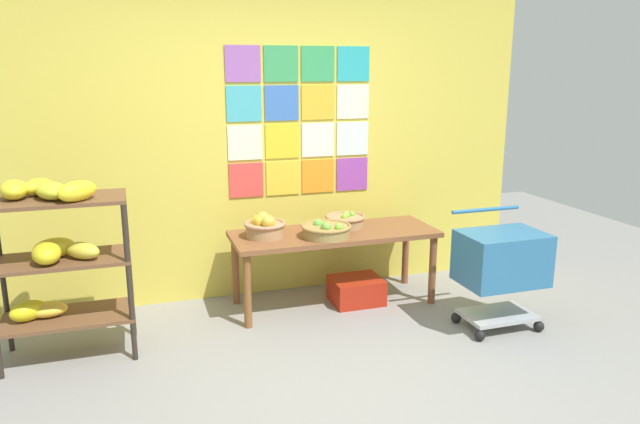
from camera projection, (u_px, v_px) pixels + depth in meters
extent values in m
plane|color=gray|center=(347.00, 391.00, 3.64)|extent=(9.61, 9.61, 0.00)
cube|color=gold|center=(273.00, 128.00, 4.99)|extent=(4.57, 0.06, 2.89)
cube|color=#9A59AD|center=(243.00, 64.00, 4.76)|extent=(0.29, 0.01, 0.29)
cube|color=#389D58|center=(281.00, 64.00, 4.85)|extent=(0.29, 0.01, 0.29)
cube|color=#369E58|center=(318.00, 64.00, 4.95)|extent=(0.29, 0.01, 0.29)
cube|color=teal|center=(353.00, 64.00, 5.05)|extent=(0.29, 0.01, 0.29)
cube|color=#41ABBC|center=(244.00, 104.00, 4.83)|extent=(0.29, 0.01, 0.29)
cube|color=#396BBF|center=(282.00, 103.00, 4.93)|extent=(0.29, 0.01, 0.29)
cube|color=gold|center=(318.00, 102.00, 5.02)|extent=(0.29, 0.01, 0.29)
cube|color=silver|center=(353.00, 102.00, 5.12)|extent=(0.29, 0.01, 0.29)
cube|color=#F4EAC9|center=(245.00, 143.00, 4.91)|extent=(0.29, 0.01, 0.29)
cube|color=yellow|center=(282.00, 141.00, 5.00)|extent=(0.29, 0.01, 0.29)
cube|color=silver|center=(318.00, 140.00, 5.10)|extent=(0.29, 0.01, 0.29)
cube|color=white|center=(352.00, 138.00, 5.20)|extent=(0.29, 0.01, 0.29)
cube|color=#E4433E|center=(246.00, 180.00, 4.98)|extent=(0.29, 0.01, 0.29)
cube|color=yellow|center=(283.00, 178.00, 5.08)|extent=(0.29, 0.01, 0.29)
cube|color=orange|center=(318.00, 176.00, 5.18)|extent=(0.29, 0.01, 0.29)
cube|color=purple|center=(352.00, 174.00, 5.27)|extent=(0.29, 0.01, 0.29)
cylinder|color=#2D251F|center=(129.00, 282.00, 3.91)|extent=(0.04, 0.04, 1.11)
cylinder|color=#2D251F|center=(2.00, 276.00, 4.04)|extent=(0.04, 0.04, 1.11)
cylinder|color=#2D251F|center=(129.00, 264.00, 4.28)|extent=(0.04, 0.04, 1.11)
cube|color=brown|center=(69.00, 317.00, 4.04)|extent=(0.86, 0.44, 0.03)
ellipsoid|color=yellow|center=(28.00, 311.00, 3.94)|extent=(0.28, 0.24, 0.13)
ellipsoid|color=yellow|center=(46.00, 309.00, 4.00)|extent=(0.29, 0.20, 0.10)
cube|color=brown|center=(63.00, 260.00, 3.94)|extent=(0.86, 0.44, 0.02)
ellipsoid|color=yellow|center=(82.00, 250.00, 3.91)|extent=(0.29, 0.27, 0.11)
ellipsoid|color=yellow|center=(54.00, 248.00, 3.94)|extent=(0.30, 0.23, 0.13)
ellipsoid|color=yellow|center=(47.00, 253.00, 3.80)|extent=(0.19, 0.25, 0.14)
cube|color=brown|center=(56.00, 200.00, 3.84)|extent=(0.86, 0.44, 0.02)
ellipsoid|color=yellow|center=(51.00, 191.00, 3.80)|extent=(0.29, 0.34, 0.11)
ellipsoid|color=yellow|center=(77.00, 191.00, 3.74)|extent=(0.29, 0.28, 0.13)
ellipsoid|color=yellow|center=(14.00, 190.00, 3.80)|extent=(0.20, 0.27, 0.13)
ellipsoid|color=yellow|center=(38.00, 187.00, 3.92)|extent=(0.24, 0.26, 0.11)
cube|color=brown|center=(334.00, 234.00, 4.87)|extent=(1.69, 0.63, 0.04)
cylinder|color=brown|center=(247.00, 291.00, 4.47)|extent=(0.06, 0.06, 0.59)
cylinder|color=brown|center=(432.00, 270.00, 4.94)|extent=(0.06, 0.06, 0.59)
cylinder|color=brown|center=(235.00, 270.00, 4.94)|extent=(0.06, 0.06, 0.59)
cylinder|color=brown|center=(406.00, 252.00, 5.41)|extent=(0.06, 0.06, 0.59)
cylinder|color=#AA8256|center=(265.00, 230.00, 4.70)|extent=(0.30, 0.30, 0.11)
torus|color=#AE7C5C|center=(265.00, 224.00, 4.69)|extent=(0.33, 0.33, 0.03)
sphere|color=gold|center=(263.00, 219.00, 4.76)|extent=(0.09, 0.09, 0.09)
sphere|color=gold|center=(263.00, 218.00, 4.77)|extent=(0.11, 0.11, 0.11)
sphere|color=gold|center=(258.00, 222.00, 4.71)|extent=(0.11, 0.11, 0.11)
sphere|color=gold|center=(268.00, 222.00, 4.63)|extent=(0.11, 0.11, 0.11)
sphere|color=gold|center=(260.00, 221.00, 4.67)|extent=(0.10, 0.10, 0.10)
cylinder|color=#A58055|center=(345.00, 222.00, 5.01)|extent=(0.32, 0.32, 0.08)
torus|color=#A37851|center=(345.00, 217.00, 5.00)|extent=(0.34, 0.34, 0.03)
sphere|color=#83C82E|center=(344.00, 217.00, 4.97)|extent=(0.05, 0.05, 0.05)
sphere|color=#83CA32|center=(345.00, 216.00, 5.00)|extent=(0.05, 0.05, 0.05)
sphere|color=#7EC52B|center=(346.00, 214.00, 5.08)|extent=(0.05, 0.05, 0.05)
sphere|color=#77C036|center=(348.00, 216.00, 5.00)|extent=(0.05, 0.05, 0.05)
sphere|color=#77C93C|center=(352.00, 214.00, 5.05)|extent=(0.05, 0.05, 0.05)
sphere|color=#78CD40|center=(345.00, 216.00, 5.00)|extent=(0.06, 0.06, 0.06)
cylinder|color=olive|center=(326.00, 232.00, 4.70)|extent=(0.38, 0.38, 0.09)
torus|color=olive|center=(326.00, 226.00, 4.69)|extent=(0.40, 0.40, 0.02)
sphere|color=#71AF43|center=(326.00, 227.00, 4.62)|extent=(0.08, 0.08, 0.08)
sphere|color=#66BF43|center=(318.00, 223.00, 4.74)|extent=(0.07, 0.07, 0.07)
sphere|color=#78B836|center=(325.00, 227.00, 4.63)|extent=(0.07, 0.07, 0.07)
sphere|color=#7AB237|center=(339.00, 228.00, 4.62)|extent=(0.07, 0.07, 0.07)
cube|color=#AA2312|center=(356.00, 290.00, 5.00)|extent=(0.42, 0.35, 0.21)
sphere|color=black|center=(480.00, 335.00, 4.31)|extent=(0.08, 0.08, 0.08)
sphere|color=black|center=(539.00, 326.00, 4.46)|extent=(0.08, 0.08, 0.08)
sphere|color=black|center=(456.00, 318.00, 4.61)|extent=(0.08, 0.08, 0.08)
sphere|color=black|center=(512.00, 310.00, 4.77)|extent=(0.08, 0.08, 0.08)
cube|color=#A5A8AD|center=(497.00, 315.00, 4.52)|extent=(0.53, 0.35, 0.03)
cube|color=#2B6897|center=(502.00, 258.00, 4.42)|extent=(0.61, 0.43, 0.39)
cylinder|color=#2B6897|center=(486.00, 210.00, 4.57)|extent=(0.58, 0.03, 0.03)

